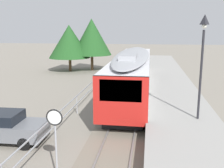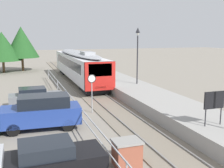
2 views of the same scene
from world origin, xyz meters
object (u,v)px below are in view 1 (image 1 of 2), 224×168
platform_lamp_mid_platform (203,48)px  speed_limit_sign (55,127)px  parked_hatchback_grey (4,127)px  commuter_train (132,70)px

platform_lamp_mid_platform → speed_limit_sign: size_ratio=1.91×
platform_lamp_mid_platform → parked_hatchback_grey: size_ratio=1.33×
platform_lamp_mid_platform → commuter_train: bearing=116.3°
commuter_train → platform_lamp_mid_platform: size_ratio=3.47×
commuter_train → platform_lamp_mid_platform: 9.38m
platform_lamp_mid_platform → parked_hatchback_grey: platform_lamp_mid_platform is taller
commuter_train → speed_limit_sign: size_ratio=6.61×
commuter_train → platform_lamp_mid_platform: bearing=-63.7°
commuter_train → speed_limit_sign: (-1.87, -13.36, -0.02)m
speed_limit_sign → parked_hatchback_grey: bearing=141.7°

